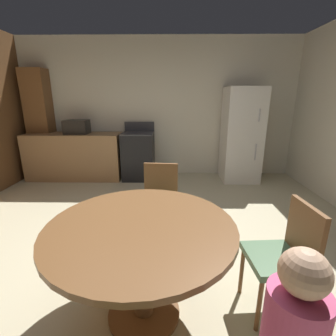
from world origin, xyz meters
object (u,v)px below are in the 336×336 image
chair_east (286,253)px  chair_north (160,198)px  microwave (77,127)px  oven_range (139,155)px  dining_table (142,244)px  refrigerator (241,135)px

chair_east → chair_north: size_ratio=1.00×
microwave → chair_east: microwave is taller
oven_range → chair_north: (0.53, -2.17, 0.03)m
oven_range → microwave: size_ratio=2.50×
oven_range → dining_table: oven_range is taller
refrigerator → oven_range: bearing=178.4°
refrigerator → microwave: refrigerator is taller
microwave → dining_table: size_ratio=0.35×
chair_north → microwave: bearing=-137.6°
refrigerator → chair_north: bearing=-124.6°
chair_east → dining_table: bearing=0.0°
oven_range → chair_north: bearing=-76.3°
dining_table → chair_east: size_ratio=1.46×
refrigerator → microwave: 3.16m
dining_table → chair_north: size_ratio=1.46×
oven_range → refrigerator: refrigerator is taller
microwave → oven_range: bearing=0.2°
microwave → chair_east: 4.13m
microwave → chair_north: size_ratio=0.51×
microwave → dining_table: microwave is taller
oven_range → microwave: bearing=-179.8°
refrigerator → dining_table: bearing=-116.0°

